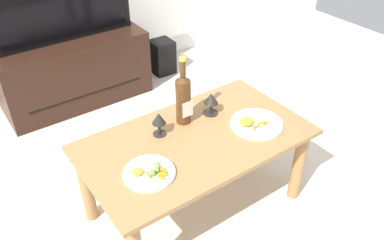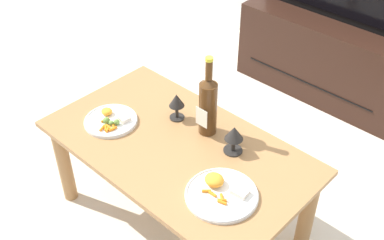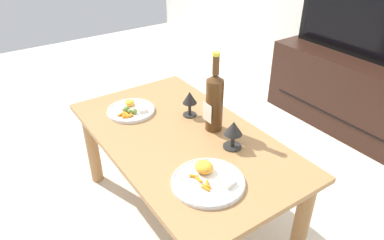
{
  "view_description": "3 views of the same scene",
  "coord_description": "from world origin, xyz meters",
  "px_view_note": "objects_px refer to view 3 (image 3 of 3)",
  "views": [
    {
      "loc": [
        -0.97,
        -1.33,
        1.78
      ],
      "look_at": [
        0.01,
        0.05,
        0.59
      ],
      "focal_mm": 37.35,
      "sensor_mm": 36.0,
      "label": 1
    },
    {
      "loc": [
        1.13,
        -1.11,
        1.89
      ],
      "look_at": [
        0.01,
        0.09,
        0.6
      ],
      "focal_mm": 44.67,
      "sensor_mm": 36.0,
      "label": 2
    },
    {
      "loc": [
        1.17,
        -0.74,
        1.43
      ],
      "look_at": [
        -0.01,
        0.06,
        0.57
      ],
      "focal_mm": 33.21,
      "sensor_mm": 36.0,
      "label": 3
    }
  ],
  "objects_px": {
    "wine_bottle": "(214,100)",
    "tv_stand": "(350,92)",
    "goblet_right": "(233,130)",
    "dinner_plate_right": "(208,180)",
    "goblet_left": "(190,99)",
    "dining_table": "(182,152)",
    "dinner_plate_left": "(131,110)",
    "tv_screen": "(368,20)"
  },
  "relations": [
    {
      "from": "goblet_right",
      "to": "dining_table",
      "type": "bearing_deg",
      "value": -146.12
    },
    {
      "from": "tv_screen",
      "to": "dinner_plate_right",
      "type": "height_order",
      "value": "tv_screen"
    },
    {
      "from": "tv_screen",
      "to": "dinner_plate_right",
      "type": "distance_m",
      "value": 1.7
    },
    {
      "from": "tv_stand",
      "to": "goblet_left",
      "type": "bearing_deg",
      "value": -91.65
    },
    {
      "from": "dinner_plate_left",
      "to": "dinner_plate_right",
      "type": "relative_size",
      "value": 0.86
    },
    {
      "from": "wine_bottle",
      "to": "goblet_left",
      "type": "relative_size",
      "value": 2.89
    },
    {
      "from": "tv_stand",
      "to": "goblet_left",
      "type": "xyz_separation_m",
      "value": [
        -0.04,
        -1.39,
        0.33
      ]
    },
    {
      "from": "goblet_left",
      "to": "goblet_right",
      "type": "distance_m",
      "value": 0.34
    },
    {
      "from": "goblet_left",
      "to": "dinner_plate_right",
      "type": "relative_size",
      "value": 0.47
    },
    {
      "from": "dining_table",
      "to": "tv_screen",
      "type": "bearing_deg",
      "value": 93.66
    },
    {
      "from": "wine_bottle",
      "to": "goblet_right",
      "type": "height_order",
      "value": "wine_bottle"
    },
    {
      "from": "dining_table",
      "to": "goblet_right",
      "type": "xyz_separation_m",
      "value": [
        0.2,
        0.14,
        0.18
      ]
    },
    {
      "from": "dining_table",
      "to": "dinner_plate_left",
      "type": "distance_m",
      "value": 0.37
    },
    {
      "from": "goblet_right",
      "to": "tv_screen",
      "type": "bearing_deg",
      "value": 102.21
    },
    {
      "from": "goblet_right",
      "to": "tv_stand",
      "type": "bearing_deg",
      "value": 102.19
    },
    {
      "from": "wine_bottle",
      "to": "goblet_right",
      "type": "distance_m",
      "value": 0.18
    },
    {
      "from": "tv_stand",
      "to": "goblet_right",
      "type": "height_order",
      "value": "goblet_right"
    },
    {
      "from": "goblet_right",
      "to": "dinner_plate_right",
      "type": "distance_m",
      "value": 0.28
    },
    {
      "from": "dining_table",
      "to": "tv_stand",
      "type": "relative_size",
      "value": 1.04
    },
    {
      "from": "dining_table",
      "to": "goblet_right",
      "type": "height_order",
      "value": "goblet_right"
    },
    {
      "from": "tv_screen",
      "to": "goblet_right",
      "type": "bearing_deg",
      "value": -77.79
    },
    {
      "from": "wine_bottle",
      "to": "dinner_plate_left",
      "type": "relative_size",
      "value": 1.56
    },
    {
      "from": "tv_screen",
      "to": "goblet_left",
      "type": "relative_size",
      "value": 7.83
    },
    {
      "from": "dining_table",
      "to": "tv_screen",
      "type": "xyz_separation_m",
      "value": [
        -0.1,
        1.52,
        0.38
      ]
    },
    {
      "from": "goblet_left",
      "to": "goblet_right",
      "type": "relative_size",
      "value": 1.02
    },
    {
      "from": "dinner_plate_left",
      "to": "wine_bottle",
      "type": "bearing_deg",
      "value": 34.93
    },
    {
      "from": "dining_table",
      "to": "goblet_left",
      "type": "distance_m",
      "value": 0.27
    },
    {
      "from": "tv_stand",
      "to": "goblet_right",
      "type": "distance_m",
      "value": 1.46
    },
    {
      "from": "tv_stand",
      "to": "dinner_plate_right",
      "type": "distance_m",
      "value": 1.7
    },
    {
      "from": "wine_bottle",
      "to": "tv_stand",
      "type": "bearing_deg",
      "value": 95.44
    },
    {
      "from": "dining_table",
      "to": "goblet_left",
      "type": "xyz_separation_m",
      "value": [
        -0.14,
        0.14,
        0.19
      ]
    },
    {
      "from": "tv_screen",
      "to": "dinner_plate_left",
      "type": "bearing_deg",
      "value": -98.42
    },
    {
      "from": "tv_stand",
      "to": "goblet_left",
      "type": "relative_size",
      "value": 8.54
    },
    {
      "from": "tv_stand",
      "to": "tv_screen",
      "type": "height_order",
      "value": "tv_screen"
    },
    {
      "from": "goblet_left",
      "to": "dining_table",
      "type": "bearing_deg",
      "value": -44.72
    },
    {
      "from": "tv_stand",
      "to": "wine_bottle",
      "type": "xyz_separation_m",
      "value": [
        0.13,
        -1.37,
        0.4
      ]
    },
    {
      "from": "wine_bottle",
      "to": "goblet_right",
      "type": "xyz_separation_m",
      "value": [
        0.17,
        -0.02,
        -0.07
      ]
    },
    {
      "from": "wine_bottle",
      "to": "goblet_left",
      "type": "distance_m",
      "value": 0.18
    },
    {
      "from": "goblet_left",
      "to": "dinner_plate_right",
      "type": "bearing_deg",
      "value": -26.14
    },
    {
      "from": "goblet_right",
      "to": "dinner_plate_left",
      "type": "relative_size",
      "value": 0.53
    },
    {
      "from": "tv_stand",
      "to": "dinner_plate_left",
      "type": "relative_size",
      "value": 4.63
    },
    {
      "from": "dinner_plate_left",
      "to": "goblet_left",
      "type": "bearing_deg",
      "value": 49.48
    }
  ]
}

